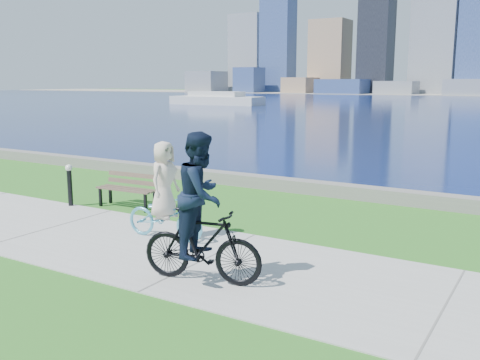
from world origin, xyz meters
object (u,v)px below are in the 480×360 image
object	(u,v)px
park_bench	(129,187)
cyclist_man	(201,220)
bollard_lamp	(70,182)
cyclist_woman	(165,203)

from	to	relation	value
park_bench	cyclist_man	world-z (taller)	cyclist_man
bollard_lamp	cyclist_man	world-z (taller)	cyclist_man
park_bench	bollard_lamp	distance (m)	1.50
bollard_lamp	cyclist_woman	size ratio (longest dim) A/B	0.55
park_bench	cyclist_man	xyz separation A→B (m)	(4.50, -3.25, 0.49)
park_bench	cyclist_woman	distance (m)	3.07
park_bench	bollard_lamp	world-z (taller)	bollard_lamp
bollard_lamp	cyclist_man	xyz separation A→B (m)	(5.82, -2.53, 0.39)
cyclist_woman	cyclist_man	distance (m)	2.50
park_bench	cyclist_man	distance (m)	5.57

